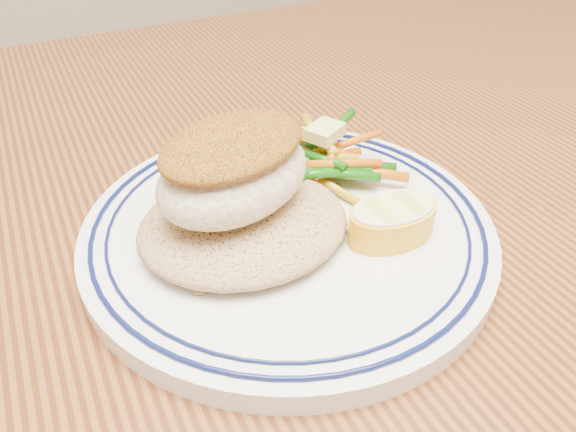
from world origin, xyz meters
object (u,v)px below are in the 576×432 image
Objects in this scene: vegetable_pile at (315,156)px; rice_pilaf at (244,220)px; plate at (288,229)px; lemon_wedge at (392,219)px; dining_table at (265,319)px; fish_fillet at (234,168)px.

rice_pilaf is at bearing -148.15° from vegetable_pile.
lemon_wedge is (0.05, -0.04, 0.02)m from plate.
vegetable_pile is (0.04, 0.05, 0.02)m from plate.
lemon_wedge is at bearing -85.00° from vegetable_pile.
dining_table is 11.34× the size of rice_pilaf.
vegetable_pile is (0.07, 0.05, 0.00)m from rice_pilaf.
lemon_wedge reaches higher than dining_table.
lemon_wedge is (0.01, -0.09, -0.00)m from vegetable_pile.
plate is at bearing 141.56° from lemon_wedge.
dining_table is 12.05× the size of fish_fillet.
rice_pilaf is at bearing -131.72° from dining_table.
rice_pilaf reaches higher than dining_table.
plate is 0.04m from rice_pilaf.
lemon_wedge is at bearing -30.67° from fish_fillet.
plate is 0.07m from vegetable_pile.
rice_pilaf reaches higher than lemon_wedge.
vegetable_pile reaches higher than rice_pilaf.
dining_table is 0.14m from vegetable_pile.
vegetable_pile reaches higher than dining_table.
dining_table is 25.03× the size of lemon_wedge.
fish_fillet is 0.10m from lemon_wedge.
dining_table is at bearing 35.03° from fish_fillet.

